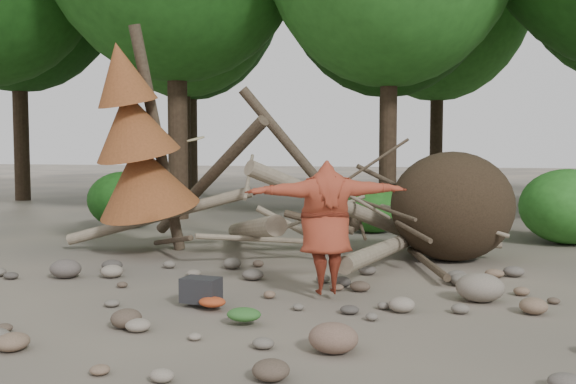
# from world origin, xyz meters

# --- Properties ---
(ground) EXTENTS (120.00, 120.00, 0.00)m
(ground) POSITION_xyz_m (0.00, 0.00, 0.00)
(ground) COLOR #514C44
(ground) RESTS_ON ground
(deadfall_pile) EXTENTS (8.55, 5.24, 3.30)m
(deadfall_pile) POSITION_xyz_m (2.02, 4.24, 0.95)
(deadfall_pile) COLOR #332619
(deadfall_pile) RESTS_ON ground
(dead_conifer) EXTENTS (2.06, 2.16, 4.35)m
(dead_conifer) POSITION_xyz_m (-3.12, 3.37, 2.11)
(dead_conifer) COLOR #4C3F30
(dead_conifer) RESTS_ON ground
(bush_left) EXTENTS (1.80, 1.80, 1.44)m
(bush_left) POSITION_xyz_m (-5.50, 7.20, 0.72)
(bush_left) COLOR #1B5316
(bush_left) RESTS_ON ground
(bush_mid) EXTENTS (1.40, 1.40, 1.12)m
(bush_mid) POSITION_xyz_m (0.80, 7.80, 0.56)
(bush_mid) COLOR #25691E
(bush_mid) RESTS_ON ground
(bush_right) EXTENTS (2.00, 2.00, 1.60)m
(bush_right) POSITION_xyz_m (5.00, 7.00, 0.80)
(bush_right) COLOR #2F7C26
(bush_right) RESTS_ON ground
(frisbee_thrower) EXTENTS (3.31, 1.46, 2.15)m
(frisbee_thrower) POSITION_xyz_m (0.94, 0.88, 0.98)
(frisbee_thrower) COLOR maroon
(frisbee_thrower) RESTS_ON ground
(backpack) EXTENTS (0.51, 0.37, 0.32)m
(backpack) POSITION_xyz_m (-0.54, 0.06, 0.16)
(backpack) COLOR black
(backpack) RESTS_ON ground
(cloth_green) EXTENTS (0.40, 0.34, 0.15)m
(cloth_green) POSITION_xyz_m (0.26, -0.63, 0.08)
(cloth_green) COLOR #2D6026
(cloth_green) RESTS_ON ground
(cloth_orange) EXTENTS (0.35, 0.28, 0.13)m
(cloth_orange) POSITION_xyz_m (-0.33, -0.11, 0.06)
(cloth_orange) COLOR #A13C1B
(cloth_orange) RESTS_ON ground
(boulder_front_right) EXTENTS (0.50, 0.45, 0.30)m
(boulder_front_right) POSITION_xyz_m (1.44, -1.36, 0.15)
(boulder_front_right) COLOR brown
(boulder_front_right) RESTS_ON ground
(boulder_mid_right) EXTENTS (0.64, 0.57, 0.38)m
(boulder_mid_right) POSITION_xyz_m (2.96, 1.22, 0.19)
(boulder_mid_right) COLOR gray
(boulder_mid_right) RESTS_ON ground
(boulder_mid_left) EXTENTS (0.50, 0.45, 0.30)m
(boulder_mid_left) POSITION_xyz_m (-3.29, 1.24, 0.15)
(boulder_mid_left) COLOR #5B524C
(boulder_mid_left) RESTS_ON ground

